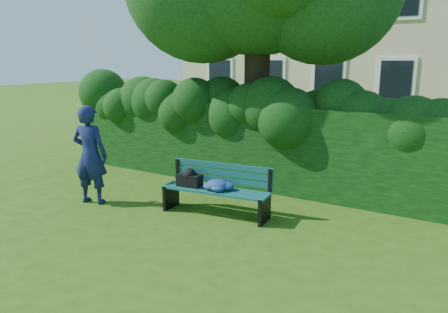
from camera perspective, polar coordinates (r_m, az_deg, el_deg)
The scene contains 4 objects.
ground at distance 7.93m, azimuth -2.30°, elevation -7.53°, with size 80.00×80.00×0.00m, color #2C570F.
hedge at distance 9.52m, azimuth 5.07°, elevation 1.50°, with size 10.00×1.00×1.80m.
park_bench at distance 7.82m, azimuth -1.50°, elevation -3.96°, with size 2.00×0.79×0.89m.
man_reading at distance 8.68m, azimuth -17.09°, elevation 0.21°, with size 0.69×0.45×1.89m, color #161F50.
Camera 1 is at (4.18, -6.16, 2.74)m, focal length 35.00 mm.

